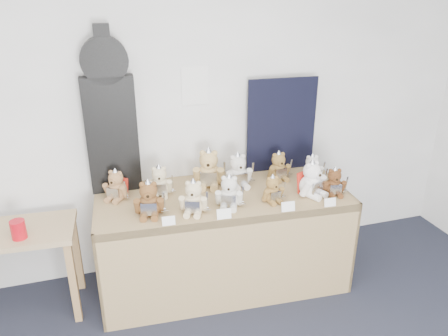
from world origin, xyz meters
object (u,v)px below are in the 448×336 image
object	(u,v)px
teddy_back_right	(278,167)
teddy_front_end	(334,183)
teddy_front_far_left	(149,200)
red_cup	(18,230)
side_table	(15,246)
teddy_back_centre_left	(209,170)
teddy_front_far_right	(312,180)
guitar_case	(110,114)
teddy_back_left	(160,182)
teddy_back_far_left	(116,186)
teddy_back_end	(312,169)
teddy_front_centre	(229,193)
display_table	(225,218)
teddy_front_left	(193,198)
teddy_back_centre_right	(238,172)
teddy_front_right	(273,190)

from	to	relation	value
teddy_back_right	teddy_front_end	bearing A→B (deg)	-55.82
teddy_front_far_left	red_cup	bearing A→B (deg)	-176.04
side_table	teddy_back_centre_left	size ratio (longest dim) A/B	2.54
teddy_front_far_right	guitar_case	bearing A→B (deg)	134.77
teddy_back_left	teddy_back_far_left	xyz separation A→B (m)	(-0.32, 0.03, -0.00)
teddy_front_far_left	teddy_back_end	distance (m)	1.36
teddy_back_right	teddy_back_far_left	size ratio (longest dim) A/B	1.01
red_cup	teddy_front_far_left	world-z (taller)	teddy_front_far_left
teddy_front_far_left	teddy_back_right	distance (m)	1.13
teddy_back_centre_left	teddy_back_far_left	world-z (taller)	teddy_back_centre_left
teddy_front_centre	teddy_front_end	bearing A→B (deg)	18.22
teddy_front_far_right	teddy_back_end	xyz separation A→B (m)	(0.13, 0.25, -0.02)
guitar_case	teddy_back_centre_left	bearing A→B (deg)	-11.11
teddy_back_centre_left	teddy_back_end	bearing A→B (deg)	8.63
display_table	teddy_front_left	distance (m)	0.42
teddy_front_left	teddy_back_end	bearing A→B (deg)	35.46
teddy_front_centre	teddy_back_centre_right	size ratio (longest dim) A/B	0.90
teddy_back_end	teddy_back_centre_left	bearing A→B (deg)	172.76
red_cup	teddy_front_end	xyz separation A→B (m)	(2.25, -0.21, 0.13)
display_table	teddy_back_left	xyz separation A→B (m)	(-0.45, 0.20, 0.27)
red_cup	teddy_back_right	size ratio (longest dim) A/B	0.50
side_table	teddy_front_far_right	distance (m)	2.19
display_table	side_table	size ratio (longest dim) A/B	2.27
teddy_front_right	guitar_case	bearing A→B (deg)	146.12
teddy_front_end	teddy_back_centre_right	xyz separation A→B (m)	(-0.65, 0.36, 0.03)
red_cup	teddy_front_left	size ratio (longest dim) A/B	0.48
teddy_front_far_right	teddy_back_centre_left	xyz separation A→B (m)	(-0.69, 0.39, 0.01)
side_table	teddy_front_left	distance (m)	1.31
side_table	teddy_front_far_left	bearing A→B (deg)	-10.93
red_cup	teddy_back_far_left	distance (m)	0.71
red_cup	teddy_back_centre_right	bearing A→B (deg)	5.36
teddy_front_end	guitar_case	bearing A→B (deg)	171.45
teddy_front_far_right	teddy_front_end	distance (m)	0.18
teddy_front_far_left	teddy_front_end	size ratio (longest dim) A/B	1.20
teddy_front_end	display_table	bearing A→B (deg)	179.48
guitar_case	display_table	bearing A→B (deg)	-26.63
red_cup	teddy_back_end	bearing A→B (deg)	2.00
teddy_front_left	teddy_front_right	xyz separation A→B (m)	(0.59, -0.00, -0.02)
teddy_back_left	teddy_back_end	xyz separation A→B (m)	(1.22, -0.09, -0.01)
teddy_front_right	teddy_front_left	bearing A→B (deg)	172.98
teddy_back_left	teddy_front_left	bearing A→B (deg)	-52.74
teddy_front_far_left	side_table	bearing A→B (deg)	177.32
guitar_case	teddy_back_centre_right	world-z (taller)	guitar_case
teddy_front_right	teddy_front_far_right	xyz separation A→B (m)	(0.32, 0.01, 0.03)
teddy_back_right	teddy_front_centre	bearing A→B (deg)	-149.83
guitar_case	teddy_back_end	world-z (taller)	guitar_case
teddy_front_right	teddy_front_far_right	world-z (taller)	teddy_front_far_right
teddy_back_centre_right	teddy_back_end	distance (m)	0.61
teddy_front_far_left	teddy_front_end	world-z (taller)	teddy_front_far_left
teddy_back_left	teddy_back_centre_right	distance (m)	0.62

